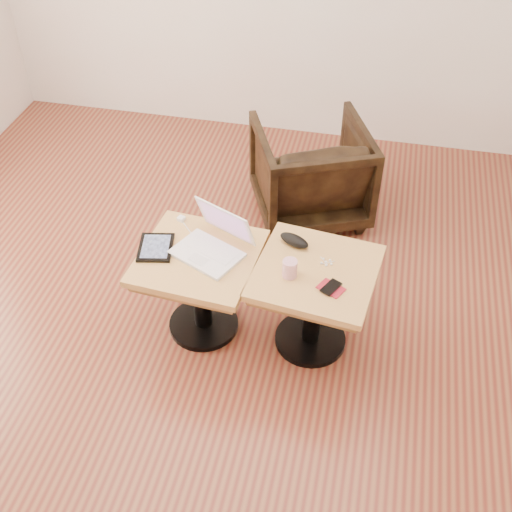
% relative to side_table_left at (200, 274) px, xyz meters
% --- Properties ---
extents(room_shell, '(4.52, 4.52, 2.71)m').
position_rel_side_table_left_xyz_m(room_shell, '(0.09, -0.05, 0.95)').
color(room_shell, maroon).
rests_on(room_shell, ground).
extents(side_table_left, '(0.64, 0.64, 0.54)m').
position_rel_side_table_left_xyz_m(side_table_left, '(0.00, 0.00, 0.00)').
color(side_table_left, black).
rests_on(side_table_left, ground).
extents(side_table_right, '(0.66, 0.66, 0.54)m').
position_rel_side_table_left_xyz_m(side_table_right, '(0.60, 0.02, 0.00)').
color(side_table_right, black).
rests_on(side_table_right, ground).
extents(laptop, '(0.43, 0.42, 0.23)m').
position_rel_side_table_left_xyz_m(laptop, '(0.07, 0.05, 0.18)').
color(laptop, white).
rests_on(laptop, side_table_left).
extents(tablet, '(0.21, 0.25, 0.02)m').
position_rel_side_table_left_xyz_m(tablet, '(-0.23, -0.00, 0.14)').
color(tablet, black).
rests_on(tablet, side_table_left).
extents(charging_adapter, '(0.05, 0.05, 0.02)m').
position_rel_side_table_left_xyz_m(charging_adapter, '(-0.17, 0.25, 0.14)').
color(charging_adapter, white).
rests_on(charging_adapter, side_table_left).
extents(glasses_case, '(0.18, 0.14, 0.05)m').
position_rel_side_table_left_xyz_m(glasses_case, '(0.46, 0.19, 0.16)').
color(glasses_case, black).
rests_on(glasses_case, side_table_right).
extents(striped_cup, '(0.08, 0.08, 0.09)m').
position_rel_side_table_left_xyz_m(striped_cup, '(0.48, -0.05, 0.18)').
color(striped_cup, '#CC517E').
rests_on(striped_cup, side_table_right).
extents(earbuds_tangle, '(0.07, 0.06, 0.01)m').
position_rel_side_table_left_xyz_m(earbuds_tangle, '(0.64, 0.08, 0.14)').
color(earbuds_tangle, white).
rests_on(earbuds_tangle, side_table_right).
extents(phone_on_sleeve, '(0.15, 0.13, 0.02)m').
position_rel_side_table_left_xyz_m(phone_on_sleeve, '(0.69, -0.10, 0.14)').
color(phone_on_sleeve, maroon).
rests_on(phone_on_sleeve, side_table_right).
extents(armchair, '(0.92, 0.93, 0.65)m').
position_rel_side_table_left_xyz_m(armchair, '(0.41, 1.17, -0.08)').
color(armchair, black).
rests_on(armchair, ground).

